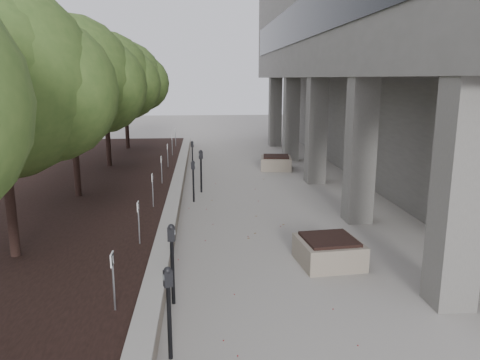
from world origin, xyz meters
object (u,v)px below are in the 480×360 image
crabapple_tree_2 (1,123)px  crabapple_tree_3 (72,107)px  parking_meter_2 (169,314)px  planter_front (329,251)px  parking_meter_5 (192,156)px  crabapple_tree_4 (106,100)px  parking_meter_3 (193,181)px  parking_meter_4 (201,171)px  planter_back (276,163)px  crabapple_tree_5 (125,95)px  parking_meter_1 (172,264)px

crabapple_tree_2 → crabapple_tree_3: (0.00, 5.00, 0.00)m
parking_meter_2 → planter_front: size_ratio=1.11×
parking_meter_5 → crabapple_tree_4: bearing=-150.1°
crabapple_tree_2 → parking_meter_3: bearing=56.8°
crabapple_tree_4 → parking_meter_4: bearing=-40.8°
parking_meter_3 → planter_back: (3.56, 5.26, -0.38)m
crabapple_tree_2 → crabapple_tree_5: 15.00m
parking_meter_1 → planter_back: 12.86m
crabapple_tree_5 → parking_meter_1: size_ratio=3.63×
parking_meter_4 → planter_front: parking_meter_4 is taller
crabapple_tree_3 → parking_meter_4: (3.81, 1.72, -2.36)m
parking_meter_3 → crabapple_tree_2: bearing=-110.8°
crabapple_tree_5 → crabapple_tree_4: bearing=-90.0°
crabapple_tree_3 → crabapple_tree_2: bearing=-90.0°
parking_meter_5 → crabapple_tree_5: bearing=146.2°
parking_meter_1 → crabapple_tree_4: bearing=112.1°
crabapple_tree_4 → parking_meter_1: bearing=-74.1°
crabapple_tree_2 → parking_meter_3: size_ratio=3.95×
parking_meter_1 → planter_front: bearing=31.8°
parking_meter_2 → planter_back: 14.46m
crabapple_tree_3 → crabapple_tree_5: 10.00m
parking_meter_3 → crabapple_tree_4: bearing=140.3°
parking_meter_5 → parking_meter_3: bearing=-71.5°
parking_meter_5 → planter_front: parking_meter_5 is taller
parking_meter_3 → planter_back: bearing=68.4°
crabapple_tree_2 → parking_meter_2: size_ratio=3.83×
parking_meter_3 → crabapple_tree_5: bearing=122.8°
crabapple_tree_3 → parking_meter_5: crabapple_tree_3 is taller
crabapple_tree_5 → planter_front: (6.57, -15.01, -2.82)m
parking_meter_5 → parking_meter_2: bearing=-73.2°
crabapple_tree_5 → parking_meter_2: bearing=-79.6°
parking_meter_5 → planter_front: (3.14, -10.79, -0.36)m
crabapple_tree_4 → crabapple_tree_5: (0.00, 5.00, 0.00)m
parking_meter_1 → parking_meter_5: 12.36m
parking_meter_2 → parking_meter_3: bearing=68.7°
crabapple_tree_3 → planter_front: size_ratio=4.25×
planter_front → crabapple_tree_4: bearing=123.3°
crabapple_tree_4 → parking_meter_3: (3.55, -4.57, -2.43)m
planter_front → planter_back: size_ratio=0.97×
parking_meter_2 → planter_front: 4.59m
parking_meter_4 → planter_back: (3.31, 3.98, -0.45)m
crabapple_tree_5 → parking_meter_5: bearing=-50.9°
parking_meter_1 → crabapple_tree_5: bearing=107.4°
crabapple_tree_4 → planter_back: crabapple_tree_4 is taller
crabapple_tree_3 → parking_meter_1: (3.30, -6.58, -2.37)m
crabapple_tree_5 → parking_meter_3: (3.55, -9.57, -2.43)m
crabapple_tree_3 → parking_meter_4: bearing=24.3°
crabapple_tree_3 → parking_meter_5: bearing=59.3°
parking_meter_1 → parking_meter_5: parking_meter_1 is taller
parking_meter_3 → parking_meter_4: 1.31m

